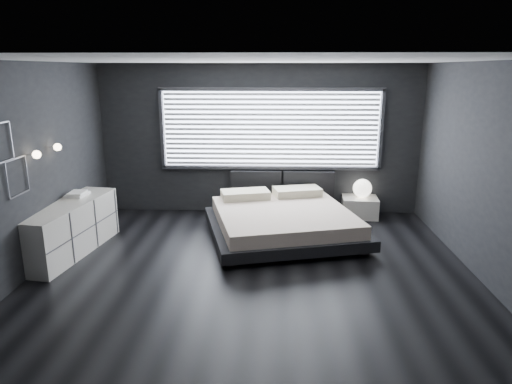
{
  "coord_description": "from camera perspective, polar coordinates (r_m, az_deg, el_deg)",
  "views": [
    {
      "loc": [
        0.26,
        -5.79,
        2.7
      ],
      "look_at": [
        0.0,
        0.85,
        0.9
      ],
      "focal_mm": 32.0,
      "sensor_mm": 36.0,
      "label": 1
    }
  ],
  "objects": [
    {
      "name": "room",
      "position": [
        5.94,
        -0.32,
        2.51
      ],
      "size": [
        6.04,
        6.0,
        2.8
      ],
      "color": "black",
      "rests_on": "ground"
    },
    {
      "name": "window",
      "position": [
        8.55,
        1.84,
        7.84
      ],
      "size": [
        4.14,
        0.09,
        1.52
      ],
      "color": "white",
      "rests_on": "ground"
    },
    {
      "name": "headboard",
      "position": [
        8.69,
        3.31,
        0.96
      ],
      "size": [
        1.96,
        0.16,
        0.52
      ],
      "color": "black",
      "rests_on": "ground"
    },
    {
      "name": "sconce_near",
      "position": [
        6.72,
        -25.76,
        4.23
      ],
      "size": [
        0.18,
        0.11,
        0.11
      ],
      "color": "silver",
      "rests_on": "ground"
    },
    {
      "name": "sconce_far",
      "position": [
        7.25,
        -23.59,
        5.17
      ],
      "size": [
        0.18,
        0.11,
        0.11
      ],
      "color": "silver",
      "rests_on": "ground"
    },
    {
      "name": "wall_art_upper",
      "position": [
        6.21,
        -29.3,
        5.37
      ],
      "size": [
        0.01,
        0.48,
        0.48
      ],
      "color": "#47474C",
      "rests_on": "ground"
    },
    {
      "name": "wall_art_lower",
      "position": [
        6.5,
        -27.66,
        1.7
      ],
      "size": [
        0.01,
        0.48,
        0.48
      ],
      "color": "#47474C",
      "rests_on": "ground"
    },
    {
      "name": "bed",
      "position": [
        7.55,
        3.35,
        -3.54
      ],
      "size": [
        2.83,
        2.75,
        0.61
      ],
      "color": "black",
      "rests_on": "ground"
    },
    {
      "name": "nightstand",
      "position": [
        8.79,
        12.82,
        -1.83
      ],
      "size": [
        0.68,
        0.58,
        0.38
      ],
      "primitive_type": "cube",
      "rotation": [
        0.0,
        0.0,
        -0.06
      ],
      "color": "beige",
      "rests_on": "ground"
    },
    {
      "name": "orb_lamp",
      "position": [
        8.71,
        13.15,
        0.46
      ],
      "size": [
        0.34,
        0.34,
        0.34
      ],
      "primitive_type": "sphere",
      "color": "white",
      "rests_on": "nightstand"
    },
    {
      "name": "dresser",
      "position": [
        7.39,
        -22.21,
        -4.23
      ],
      "size": [
        0.83,
        2.0,
        0.78
      ],
      "color": "beige",
      "rests_on": "ground"
    },
    {
      "name": "book_stack",
      "position": [
        7.65,
        -21.45,
        -0.22
      ],
      "size": [
        0.29,
        0.37,
        0.07
      ],
      "color": "white",
      "rests_on": "dresser"
    }
  ]
}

